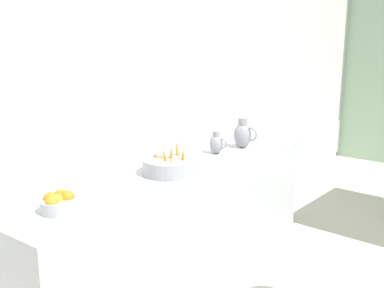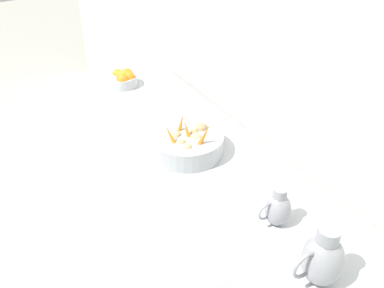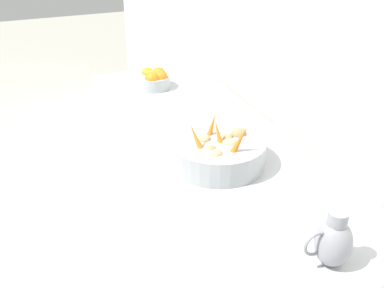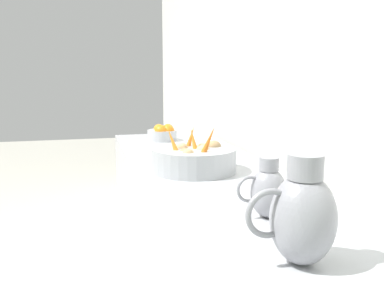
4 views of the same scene
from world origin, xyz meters
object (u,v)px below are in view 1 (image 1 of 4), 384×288
Objects in this scene: orange_bowl at (58,203)px; vegetable_colander at (170,166)px; metal_pitcher_short at (216,144)px; metal_pitcher_tall at (243,134)px.

vegetable_colander is at bearing 88.50° from orange_bowl.
orange_bowl is 1.54m from metal_pitcher_short.
metal_pitcher_short is (-0.06, -0.30, -0.03)m from metal_pitcher_tall.
orange_bowl is (-0.02, -0.90, -0.00)m from vegetable_colander.
metal_pitcher_tall is (-0.00, 0.94, 0.06)m from vegetable_colander.
metal_pitcher_tall is at bearing 90.16° from vegetable_colander.
orange_bowl is at bearing -91.50° from vegetable_colander.
vegetable_colander is 0.64m from metal_pitcher_short.
vegetable_colander is 0.90m from orange_bowl.
metal_pitcher_short is at bearing 95.37° from vegetable_colander.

